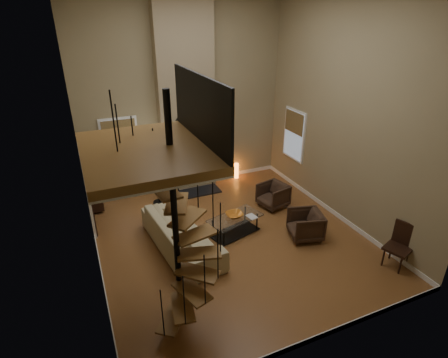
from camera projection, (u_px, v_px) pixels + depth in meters
name	position (u px, v px, depth m)	size (l,w,h in m)	color
ground	(231.00, 238.00, 8.58)	(6.00, 6.50, 0.01)	#9F6633
back_wall	(184.00, 96.00, 10.10)	(6.00, 0.02, 5.50)	#94855F
front_wall	(334.00, 195.00, 4.71)	(6.00, 0.02, 5.50)	#94855F
left_wall	(78.00, 148.00, 6.32)	(0.02, 6.50, 5.50)	#94855F
right_wall	(346.00, 113.00, 8.49)	(0.02, 6.50, 5.50)	#94855F
baseboard_back	(188.00, 182.00, 11.24)	(6.00, 0.02, 0.12)	white
baseboard_front	(312.00, 339.00, 5.87)	(6.00, 0.02, 0.12)	white
baseboard_left	(101.00, 269.00, 7.48)	(0.02, 6.50, 0.12)	white
baseboard_right	(331.00, 211.00, 9.64)	(0.02, 6.50, 0.12)	white
chimney_breast	(186.00, 98.00, 9.94)	(1.60, 0.38, 5.50)	#958261
hearth	(195.00, 192.00, 10.70)	(1.50, 0.60, 0.04)	black
firebox	(191.00, 172.00, 10.72)	(0.95, 0.02, 0.72)	black
mantel	(191.00, 155.00, 10.39)	(1.70, 0.18, 0.06)	white
mirror_frame	(190.00, 128.00, 10.10)	(0.94, 0.94, 0.10)	black
mirror_disc	(189.00, 128.00, 10.11)	(0.80, 0.80, 0.01)	white
vase_left	(172.00, 152.00, 10.16)	(0.24, 0.24, 0.25)	black
vase_right	(210.00, 147.00, 10.59)	(0.20, 0.20, 0.21)	#1A595D
window_back	(120.00, 144.00, 9.87)	(1.02, 0.06, 1.52)	white
window_right	(294.00, 134.00, 10.62)	(0.06, 1.02, 1.52)	white
entry_door	(88.00, 190.00, 8.56)	(0.10, 1.05, 2.16)	white
loft	(153.00, 147.00, 4.97)	(1.70, 2.20, 1.09)	olive
spiral_stair	(177.00, 230.00, 5.69)	(1.47, 1.47, 4.06)	black
hutch	(91.00, 177.00, 9.48)	(0.37, 0.78, 1.75)	black
sofa	(180.00, 233.00, 8.07)	(2.60, 1.02, 0.76)	tan
armchair_near	(275.00, 195.00, 9.85)	(0.70, 0.72, 0.65)	#3A271B
armchair_far	(308.00, 225.00, 8.47)	(0.72, 0.74, 0.68)	#3A271B
coffee_table	(235.00, 223.00, 8.65)	(1.42, 0.96, 0.48)	silver
bowl	(234.00, 215.00, 8.60)	(0.41, 0.41, 0.10)	orange
book	(251.00, 217.00, 8.57)	(0.20, 0.27, 0.03)	gray
floor_lamp	(156.00, 156.00, 9.57)	(0.40, 0.40, 1.71)	black
accent_lamp	(236.00, 171.00, 11.58)	(0.14, 0.14, 0.50)	orange
side_chair	(400.00, 244.00, 7.49)	(0.61, 0.61, 1.01)	black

